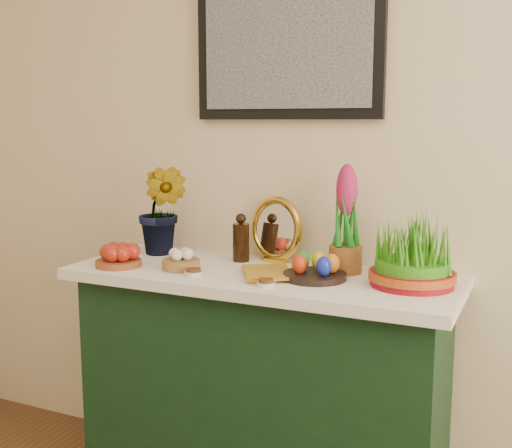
{
  "coord_description": "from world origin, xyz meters",
  "views": [
    {
      "loc": [
        0.63,
        -0.04,
        1.42
      ],
      "look_at": [
        -0.29,
        1.95,
        1.07
      ],
      "focal_mm": 45.0,
      "sensor_mm": 36.0,
      "label": 1
    }
  ],
  "objects": [
    {
      "name": "tablecloth",
      "position": [
        -0.29,
        2.0,
        0.87
      ],
      "size": [
        1.4,
        0.55,
        0.04
      ],
      "primitive_type": "cube",
      "color": "white",
      "rests_on": "sideboard"
    },
    {
      "name": "mirror",
      "position": [
        -0.31,
        2.18,
        1.01
      ],
      "size": [
        0.26,
        0.14,
        0.25
      ],
      "color": "gold",
      "rests_on": "tablecloth"
    },
    {
      "name": "spice_dish_left",
      "position": [
        -0.48,
        1.84,
        0.9
      ],
      "size": [
        0.06,
        0.06,
        0.03
      ],
      "color": "silver",
      "rests_on": "tablecloth"
    },
    {
      "name": "garlic_basket",
      "position": [
        -0.58,
        1.91,
        0.92
      ],
      "size": [
        0.17,
        0.17,
        0.08
      ],
      "color": "#AA7B44",
      "rests_on": "tablecloth"
    },
    {
      "name": "vinegar_cruet",
      "position": [
        -0.44,
        2.13,
        0.97
      ],
      "size": [
        0.06,
        0.06,
        0.19
      ],
      "color": "black",
      "rests_on": "tablecloth"
    },
    {
      "name": "hyacinth_pink",
      "position": [
        -0.02,
        2.11,
        1.06
      ],
      "size": [
        0.12,
        0.12,
        0.39
      ],
      "color": "#955829",
      "rests_on": "tablecloth"
    },
    {
      "name": "egg_plate",
      "position": [
        -0.08,
        1.98,
        0.92
      ],
      "size": [
        0.26,
        0.26,
        0.09
      ],
      "color": "black",
      "rests_on": "tablecloth"
    },
    {
      "name": "wheatgrass_sabzeh",
      "position": [
        0.24,
        2.03,
        0.99
      ],
      "size": [
        0.28,
        0.28,
        0.23
      ],
      "color": "maroon",
      "rests_on": "tablecloth"
    },
    {
      "name": "apple_bowl",
      "position": [
        -0.81,
        1.86,
        0.93
      ],
      "size": [
        0.22,
        0.22,
        0.09
      ],
      "color": "brown",
      "rests_on": "tablecloth"
    },
    {
      "name": "hyacinth_green",
      "position": [
        -0.78,
        2.11,
        1.13
      ],
      "size": [
        0.26,
        0.23,
        0.48
      ],
      "primitive_type": "imported",
      "rotation": [
        0.0,
        0.0,
        0.11
      ],
      "color": "#1B7D1C",
      "rests_on": "tablecloth"
    },
    {
      "name": "book",
      "position": [
        -0.32,
        1.9,
        0.9
      ],
      "size": [
        0.23,
        0.26,
        0.03
      ],
      "primitive_type": "imported",
      "rotation": [
        0.0,
        0.0,
        0.53
      ],
      "color": "#B48520",
      "rests_on": "tablecloth"
    },
    {
      "name": "sideboard",
      "position": [
        -0.29,
        2.0,
        0.42
      ],
      "size": [
        1.3,
        0.45,
        0.85
      ],
      "primitive_type": "cube",
      "color": "black",
      "rests_on": "ground"
    },
    {
      "name": "spice_dish_right",
      "position": [
        -0.19,
        1.81,
        0.9
      ],
      "size": [
        0.06,
        0.06,
        0.03
      ],
      "color": "silver",
      "rests_on": "tablecloth"
    }
  ]
}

